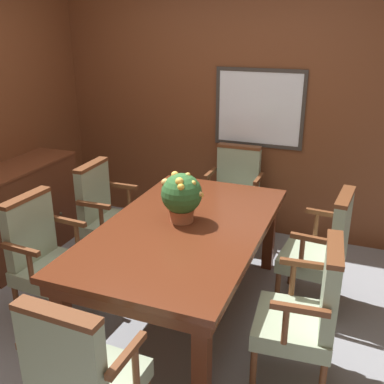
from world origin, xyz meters
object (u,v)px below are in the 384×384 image
object	(u,v)px
chair_head_near	(81,375)
potted_plant	(181,196)
dining_table	(184,236)
sideboard_cabinet	(22,211)
chair_left_far	(106,212)
chair_right_near	(307,311)
chair_right_far	(323,247)
chair_head_far	(235,191)
chair_left_near	(44,255)

from	to	relation	value
chair_head_near	potted_plant	xyz separation A→B (m)	(-0.04, 1.38, 0.41)
dining_table	sideboard_cabinet	distance (m)	1.78
chair_left_far	chair_right_near	distance (m)	2.03
potted_plant	sideboard_cabinet	size ratio (longest dim) A/B	0.31
chair_right_near	sideboard_cabinet	xyz separation A→B (m)	(-2.68, 0.69, -0.07)
chair_right_near	potted_plant	world-z (taller)	potted_plant
chair_right_far	potted_plant	distance (m)	1.13
dining_table	chair_left_far	size ratio (longest dim) A/B	2.05
chair_head_far	chair_left_far	xyz separation A→B (m)	(-0.91, -0.93, 0.00)
chair_left_far	chair_right_near	bearing A→B (deg)	-114.96
sideboard_cabinet	chair_right_near	bearing A→B (deg)	-14.52
chair_head_far	chair_left_near	size ratio (longest dim) A/B	1.00
dining_table	chair_head_near	distance (m)	1.32
chair_left_far	chair_right_far	size ratio (longest dim) A/B	1.00
chair_left_far	chair_right_near	size ratio (longest dim) A/B	1.00
potted_plant	sideboard_cabinet	distance (m)	1.78
dining_table	chair_right_near	xyz separation A→B (m)	(0.94, -0.41, -0.12)
chair_head_far	chair_right_near	size ratio (longest dim) A/B	1.00
chair_left_far	sideboard_cabinet	world-z (taller)	chair_left_far
chair_right_far	potted_plant	xyz separation A→B (m)	(-0.99, -0.38, 0.41)
chair_head_near	chair_right_far	distance (m)	1.99
chair_right_near	sideboard_cabinet	size ratio (longest dim) A/B	0.79
chair_left_far	chair_right_far	distance (m)	1.86
chair_left_near	chair_head_near	bearing A→B (deg)	-130.75
chair_left_far	chair_left_near	bearing A→B (deg)	178.34
dining_table	sideboard_cabinet	xyz separation A→B (m)	(-1.74, 0.29, -0.19)
chair_left_near	chair_right_far	distance (m)	2.05
chair_head_far	chair_right_far	bearing A→B (deg)	-43.64
chair_left_near	potted_plant	bearing A→B (deg)	-58.16
chair_head_near	chair_right_near	bearing A→B (deg)	-134.09
chair_head_far	chair_left_near	world-z (taller)	same
chair_head_near	sideboard_cabinet	distance (m)	2.37
chair_left_far	chair_right_near	xyz separation A→B (m)	(1.86, -0.82, 0.00)
dining_table	chair_left_near	distance (m)	1.02
chair_left_near	chair_right_far	world-z (taller)	same
chair_head_near	chair_head_far	bearing A→B (deg)	-87.97
chair_head_far	chair_left_far	world-z (taller)	same
chair_head_far	sideboard_cabinet	world-z (taller)	chair_head_far
chair_left_near	dining_table	bearing A→B (deg)	-62.44
chair_right_near	chair_right_far	bearing A→B (deg)	175.04
potted_plant	chair_left_near	bearing A→B (deg)	-151.66
chair_head_near	chair_right_far	xyz separation A→B (m)	(0.94, 1.75, 0.00)
chair_right_near	dining_table	bearing A→B (deg)	-118.30
chair_head_far	chair_left_near	distance (m)	1.98
chair_head_near	chair_left_near	distance (m)	1.29
chair_head_far	chair_left_far	size ratio (longest dim) A/B	1.00
chair_right_near	chair_right_far	xyz separation A→B (m)	(0.00, 0.84, 0.00)
dining_table	chair_right_far	bearing A→B (deg)	24.92
chair_left_near	chair_right_near	bearing A→B (deg)	-86.28
chair_right_near	chair_head_near	bearing A→B (deg)	-50.89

